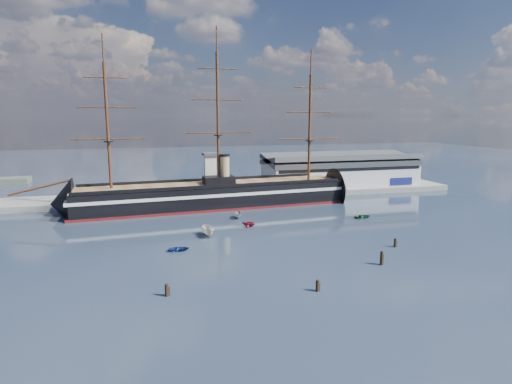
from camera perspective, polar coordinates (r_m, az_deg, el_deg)
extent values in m
plane|color=#1D283A|center=(124.10, -4.93, -3.91)|extent=(600.00, 600.00, 0.00)
cube|color=slate|center=(160.49, -3.78, -0.67)|extent=(180.00, 18.00, 2.00)
cube|color=#B7BABC|center=(178.83, 11.18, 2.55)|extent=(62.00, 20.00, 10.00)
cube|color=#3F4247|center=(178.19, 11.24, 4.33)|extent=(63.00, 21.00, 2.00)
cube|color=silver|center=(154.87, -6.13, 2.28)|extent=(4.00, 4.00, 14.00)
cube|color=#3F4247|center=(154.03, -6.18, 5.04)|extent=(5.00, 5.00, 1.00)
cube|color=black|center=(142.80, -5.74, -0.42)|extent=(88.85, 21.69, 7.00)
cube|color=silver|center=(142.59, -5.75, 0.06)|extent=(90.87, 22.06, 1.00)
cube|color=#561315|center=(143.51, -5.71, -1.85)|extent=(90.86, 22.02, 0.90)
cone|color=black|center=(142.81, -24.45, -1.41)|extent=(14.99, 16.56, 15.68)
cone|color=black|center=(157.31, 11.20, 0.31)|extent=(12.00, 16.36, 15.68)
cube|color=brown|center=(142.19, -5.76, 1.01)|extent=(88.77, 20.41, 0.40)
cube|color=black|center=(142.32, -4.98, 1.60)|extent=(10.37, 6.64, 2.50)
cylinder|color=tan|center=(142.21, -4.21, 3.03)|extent=(3.20, 3.20, 9.00)
cylinder|color=#381E0F|center=(142.92, -26.78, 0.58)|extent=(17.76, 1.85, 4.43)
cylinder|color=#381E0F|center=(138.74, -19.19, 8.25)|extent=(0.90, 0.90, 38.00)
cylinder|color=#381E0F|center=(140.75, -5.11, 9.60)|extent=(0.90, 0.90, 42.00)
cylinder|color=#381E0F|center=(149.92, 7.16, 8.44)|extent=(0.90, 0.90, 36.00)
imported|color=beige|center=(109.35, -6.37, -5.88)|extent=(7.92, 3.34, 3.10)
imported|color=navy|center=(98.81, -10.26, -7.74)|extent=(1.22, 2.98, 1.39)
imported|color=gray|center=(127.31, -2.38, -3.52)|extent=(6.23, 3.67, 2.35)
imported|color=maroon|center=(117.82, -0.94, -4.64)|extent=(6.29, 7.27, 2.49)
imported|color=#1F4F32|center=(131.38, 14.03, -3.39)|extent=(1.44, 3.19, 1.45)
cylinder|color=black|center=(75.88, -11.79, -13.43)|extent=(0.64, 0.64, 2.87)
cylinder|color=black|center=(76.95, 8.18, -12.97)|extent=(0.64, 0.64, 2.77)
cylinder|color=black|center=(92.27, 16.36, -9.30)|extent=(0.64, 0.64, 3.58)
cylinder|color=black|center=(105.14, 18.02, -6.98)|extent=(0.64, 0.64, 2.77)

